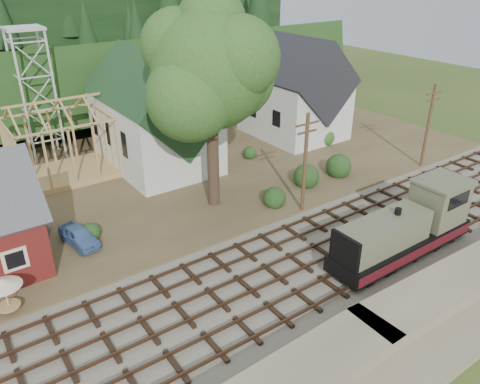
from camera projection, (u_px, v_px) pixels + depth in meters
ground at (274, 277)px, 28.92m from camera, size 140.00×140.00×0.00m
embankment at (384, 364)px, 22.71m from camera, size 64.00×5.00×1.60m
railroad_bed at (274, 276)px, 28.88m from camera, size 64.00×11.00×0.16m
village_flat at (148, 177)px, 42.01m from camera, size 64.00×26.00×0.30m
hillside at (66, 114)px, 59.62m from camera, size 70.00×28.96×12.74m
ridge at (34, 89)px, 71.31m from camera, size 80.00×20.00×12.00m
church at (155, 114)px, 42.04m from camera, size 8.40×15.17×13.00m
farmhouse at (294, 93)px, 49.98m from camera, size 8.40×10.80×10.60m
timber_frame at (61, 145)px, 40.44m from camera, size 8.20×6.20×6.99m
lattice_tower at (28, 55)px, 41.82m from camera, size 3.20×3.20×12.12m
big_tree at (212, 77)px, 32.88m from camera, size 10.90×8.40×14.70m
telegraph_pole_near at (305, 162)px, 34.46m from camera, size 2.20×0.28×8.00m
telegraph_pole_far at (428, 125)px, 42.24m from camera, size 2.20×0.28×8.00m
locomotive at (408, 228)px, 30.31m from camera, size 11.15×2.79×4.49m
car_blue at (79, 236)px, 31.52m from camera, size 2.16×3.96×1.28m
car_red at (339, 114)px, 57.04m from camera, size 4.05×2.12×1.09m
patio_set at (3, 284)px, 24.85m from camera, size 1.94×1.94×2.16m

